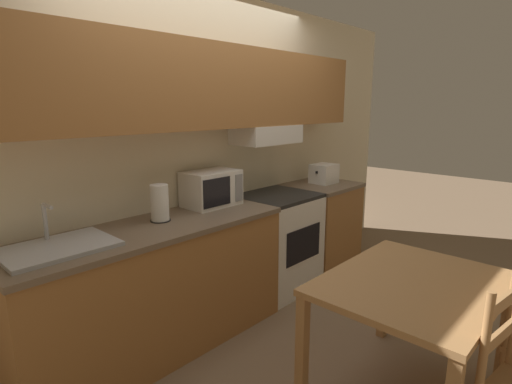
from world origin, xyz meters
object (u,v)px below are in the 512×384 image
Objects in this scene: toaster at (324,173)px; dining_table at (412,296)px; paper_towel_roll at (160,203)px; microwave at (211,188)px; stove_range at (277,242)px; sink_basin at (58,247)px.

dining_table is (-1.32, -1.47, -0.36)m from toaster.
toaster is 1.03× the size of paper_towel_roll.
paper_towel_roll is (-0.52, -0.07, -0.01)m from microwave.
toaster reaches higher than dining_table.
toaster reaches higher than stove_range.
toaster is at bearing 0.15° from stove_range.
stove_range is 1.59m from dining_table.
dining_table is at bearing -131.88° from toaster.
microwave reaches higher than paper_towel_roll.
dining_table is at bearing -48.31° from sink_basin.
sink_basin is 0.54× the size of dining_table.
microwave is 1.63× the size of toaster.
microwave is 1.68× the size of paper_towel_roll.
microwave is at bearing 174.62° from toaster.
toaster is 2.00m from dining_table.
paper_towel_roll is 0.24× the size of dining_table.
stove_range is 1.53× the size of sink_basin.
paper_towel_roll reaches higher than dining_table.
microwave reaches higher than toaster.
sink_basin is 1.97m from dining_table.
microwave reaches higher than dining_table.
toaster is at bearing -5.38° from microwave.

